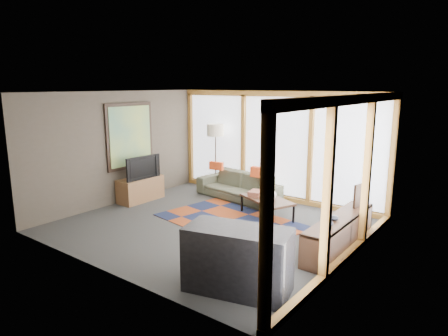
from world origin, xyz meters
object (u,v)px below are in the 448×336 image
Objects in this scene: sofa at (238,186)px; coffee_table at (267,208)px; bar_counter at (238,260)px; floor_lamp at (216,158)px; tv_console at (141,189)px; television at (141,167)px; bookshelf at (339,233)px.

sofa is 1.75× the size of coffee_table.
floor_lamp is at bearing 116.83° from bar_counter.
tv_console is 1.18× the size of television.
floor_lamp is 2.03m from television.
coffee_table is at bearing -26.08° from floor_lamp.
floor_lamp reaches higher than bar_counter.
floor_lamp reaches higher than bookshelf.
coffee_table is 3.14m from television.
floor_lamp is 2.55m from coffee_table.
television reaches higher than bookshelf.
sofa reaches higher than tv_console.
coffee_table is at bearing 99.35° from bar_counter.
television reaches higher than sofa.
tv_console is 0.80× the size of bar_counter.
coffee_table is 0.87× the size of bar_counter.
bar_counter is (2.57, -3.68, 0.13)m from sofa.
tv_console is at bearing 139.45° from bar_counter.
television is (-4.81, -0.11, 0.56)m from bookshelf.
bar_counter reaches higher than sofa.
bar_counter is at bearing -26.01° from tv_console.
bar_counter is (4.25, -2.08, -0.39)m from television.
sofa is 2.36m from tv_console.
sofa is 1.52× the size of bar_counter.
floor_lamp is at bearing 156.35° from bookshelf.
bookshelf is (4.05, -1.77, -0.60)m from floor_lamp.
bar_counter is at bearing -66.11° from coffee_table.
sofa is at bearing 41.68° from tv_console.
sofa is 1.53m from coffee_table.
sofa is 1.89× the size of tv_console.
coffee_table is at bearing -72.06° from television.
television reaches higher than tv_console.
television is at bearing -112.07° from floor_lamp.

